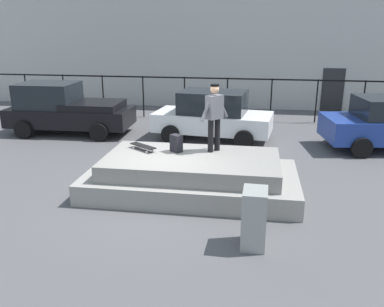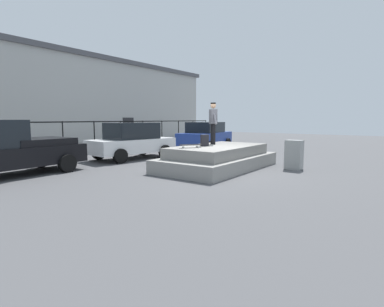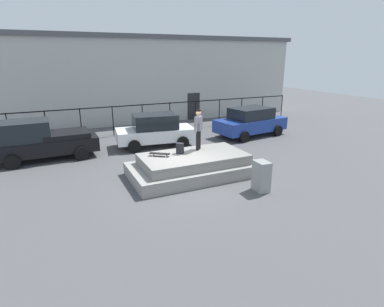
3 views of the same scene
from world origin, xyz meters
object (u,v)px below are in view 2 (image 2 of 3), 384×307
at_px(skateboarder, 213,120).
at_px(skateboard, 191,145).
at_px(car_black_pickup_near, 7,149).
at_px(car_white_sedan_mid, 132,141).
at_px(utility_box, 294,155).
at_px(backpack, 205,140).
at_px(car_blue_sedan_far, 206,135).

distance_m(skateboarder, skateboard, 1.99).
xyz_separation_m(car_black_pickup_near, car_white_sedan_mid, (5.51, -0.03, -0.05)).
relative_size(skateboarder, skateboard, 2.14).
relative_size(skateboard, car_white_sedan_mid, 0.18).
relative_size(skateboard, car_black_pickup_near, 0.17).
relative_size(car_white_sedan_mid, utility_box, 3.86).
bearing_deg(car_black_pickup_near, car_white_sedan_mid, -0.34).
xyz_separation_m(backpack, car_black_pickup_near, (-5.06, 4.49, -0.18)).
bearing_deg(skateboarder, skateboard, -174.02).
bearing_deg(car_black_pickup_near, skateboard, -46.82).
xyz_separation_m(car_black_pickup_near, utility_box, (7.04, -7.26, -0.37)).
relative_size(skateboard, backpack, 1.79).
relative_size(car_white_sedan_mid, car_blue_sedan_far, 0.92).
height_order(skateboarder, car_blue_sedan_far, skateboarder).
relative_size(skateboarder, backpack, 3.84).
bearing_deg(utility_box, car_blue_sedan_far, 59.37).
distance_m(car_blue_sedan_far, utility_box, 8.23).
bearing_deg(skateboard, utility_box, -44.46).
bearing_deg(car_blue_sedan_far, car_white_sedan_mid, 177.27).
distance_m(backpack, utility_box, 3.44).
bearing_deg(car_white_sedan_mid, skateboarder, -83.64).
bearing_deg(car_blue_sedan_far, utility_box, -122.46).
xyz_separation_m(skateboard, backpack, (0.86, -0.02, 0.12)).
xyz_separation_m(car_blue_sedan_far, utility_box, (-4.42, -6.94, -0.32)).
relative_size(car_blue_sedan_far, utility_box, 4.17).
distance_m(car_black_pickup_near, utility_box, 10.11).
bearing_deg(car_white_sedan_mid, utility_box, -78.07).
xyz_separation_m(skateboard, car_white_sedan_mid, (1.31, 4.45, -0.11)).
relative_size(backpack, car_black_pickup_near, 0.10).
bearing_deg(car_black_pickup_near, skateboarder, -35.65).
height_order(car_black_pickup_near, utility_box, car_black_pickup_near).
xyz_separation_m(car_white_sedan_mid, car_blue_sedan_far, (5.94, -0.28, 0.00)).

